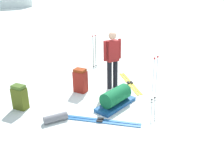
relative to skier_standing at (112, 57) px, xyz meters
name	(u,v)px	position (x,y,z in m)	size (l,w,h in m)	color
ground_plane	(112,97)	(-0.36, -0.54, -0.95)	(80.00, 80.00, 0.00)	white
skier_standing	(112,57)	(0.00, 0.00, 0.00)	(0.57, 0.23, 1.70)	black
ski_pair_near	(100,121)	(-1.25, -1.41, -0.94)	(1.48, 1.47, 0.05)	#215DA0
ski_pair_far	(130,83)	(0.62, -0.05, -0.94)	(0.67, 1.69, 0.05)	gold
backpack_large_dark	(20,97)	(-2.64, 0.20, -0.64)	(0.38, 0.42, 0.64)	#4A5516
backpack_bright	(80,81)	(-0.92, 0.27, -0.61)	(0.41, 0.44, 0.70)	maroon
ski_poles_planted_near	(155,77)	(0.47, -1.31, -0.26)	(0.22, 0.12, 1.25)	#B7B4B8
ski_poles_planted_far	(94,50)	(0.40, 1.80, -0.28)	(0.18, 0.10, 1.21)	black
gear_sled	(116,98)	(-0.54, -1.00, -0.73)	(1.27, 0.80, 0.49)	#174D89
sleeping_mat_rolled	(56,118)	(-2.12, -0.85, -0.86)	(0.18, 0.18, 0.55)	slate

